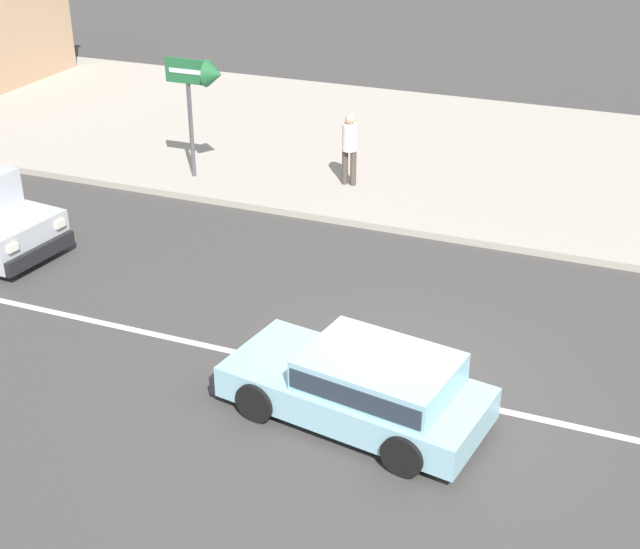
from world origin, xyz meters
TOP-DOWN VIEW (x-y plane):
  - ground_plane at (0.00, 0.00)m, footprint 160.00×160.00m
  - lane_centre_stripe at (0.00, 0.00)m, footprint 50.40×0.14m
  - kerb_strip at (0.00, 10.36)m, footprint 68.00×10.00m
  - hatchback_pale_blue_4 at (-0.21, -0.92)m, footprint 4.06×2.21m
  - arrow_signboard at (-6.51, 6.42)m, footprint 1.41×0.61m
  - pedestrian_near_clock at (-3.42, 7.28)m, footprint 0.34×0.34m

SIDE VIEW (x-z plane):
  - ground_plane at x=0.00m, z-range 0.00..0.00m
  - lane_centre_stripe at x=0.00m, z-range 0.00..0.01m
  - kerb_strip at x=0.00m, z-range 0.00..0.15m
  - hatchback_pale_blue_4 at x=-0.21m, z-range 0.04..1.14m
  - pedestrian_near_clock at x=-3.42m, z-range 0.29..1.95m
  - arrow_signboard at x=-6.51m, z-range 1.09..3.89m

